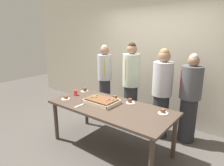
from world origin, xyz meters
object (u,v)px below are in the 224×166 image
(party_table, at_px, (110,111))
(plated_slice_near_right, at_px, (85,90))
(plated_slice_far_left, at_px, (66,98))
(drink_cup_nearest, at_px, (76,93))
(cake_server_utensil, at_px, (79,106))
(person_green_shirt_behind, at_px, (105,81))
(sheet_cake, at_px, (102,101))
(plated_slice_center_front, at_px, (163,112))
(person_serving_front, at_px, (131,85))
(plated_slice_far_right, at_px, (115,98))
(person_striped_tie_right, at_px, (190,98))
(person_far_right_suit, at_px, (162,93))
(plated_slice_near_left, at_px, (130,102))

(party_table, relative_size, plated_slice_near_right, 13.93)
(plated_slice_far_left, bearing_deg, drink_cup_nearest, 96.16)
(cake_server_utensil, relative_size, person_green_shirt_behind, 0.12)
(sheet_cake, relative_size, cake_server_utensil, 2.78)
(cake_server_utensil, xyz_separation_m, person_green_shirt_behind, (-0.46, 1.21, 0.11))
(party_table, xyz_separation_m, plated_slice_center_front, (0.81, 0.26, 0.10))
(plated_slice_near_right, relative_size, plated_slice_center_front, 1.00)
(plated_slice_far_left, xyz_separation_m, plated_slice_center_front, (1.65, 0.49, 0.00))
(sheet_cake, relative_size, person_serving_front, 0.32)
(plated_slice_far_right, height_order, person_striped_tie_right, person_striped_tie_right)
(drink_cup_nearest, bearing_deg, person_serving_front, 48.19)
(plated_slice_center_front, distance_m, drink_cup_nearest, 1.70)
(plated_slice_near_right, relative_size, plated_slice_far_right, 1.00)
(plated_slice_far_right, xyz_separation_m, person_green_shirt_behind, (-0.72, 0.58, 0.09))
(plated_slice_far_left, xyz_separation_m, person_serving_front, (0.70, 1.08, 0.13))
(drink_cup_nearest, height_order, person_far_right_suit, person_far_right_suit)
(plated_slice_near_left, relative_size, plated_slice_near_right, 1.00)
(plated_slice_near_left, bearing_deg, person_far_right_suit, 60.62)
(sheet_cake, height_order, cake_server_utensil, sheet_cake)
(plated_slice_near_left, bearing_deg, person_green_shirt_behind, 150.96)
(person_green_shirt_behind, bearing_deg, plated_slice_near_right, -40.37)
(plated_slice_far_left, distance_m, drink_cup_nearest, 0.27)
(party_table, relative_size, drink_cup_nearest, 20.89)
(cake_server_utensil, distance_m, person_striped_tie_right, 1.93)
(sheet_cake, xyz_separation_m, plated_slice_near_right, (-0.70, 0.28, -0.01))
(party_table, height_order, plated_slice_near_right, plated_slice_near_right)
(sheet_cake, xyz_separation_m, plated_slice_far_right, (0.06, 0.30, -0.02))
(plated_slice_far_right, distance_m, person_far_right_suit, 0.86)
(plated_slice_far_left, xyz_separation_m, person_green_shirt_behind, (-0.02, 1.14, 0.09))
(plated_slice_center_front, xyz_separation_m, person_green_shirt_behind, (-1.68, 0.64, 0.09))
(cake_server_utensil, distance_m, person_serving_front, 1.20)
(plated_slice_center_front, height_order, drink_cup_nearest, drink_cup_nearest)
(party_table, xyz_separation_m, drink_cup_nearest, (-0.88, 0.03, 0.13))
(plated_slice_near_left, bearing_deg, person_striped_tie_right, 43.44)
(plated_slice_near_left, relative_size, person_green_shirt_behind, 0.09)
(plated_slice_far_right, bearing_deg, person_striped_tie_right, 33.37)
(party_table, xyz_separation_m, person_striped_tie_right, (0.95, 1.05, 0.13))
(plated_slice_far_left, relative_size, person_striped_tie_right, 0.09)
(person_serving_front, height_order, person_far_right_suit, person_serving_front)
(plated_slice_far_left, relative_size, person_far_right_suit, 0.09)
(plated_slice_near_right, height_order, person_striped_tie_right, person_striped_tie_right)
(person_serving_front, relative_size, person_far_right_suit, 1.05)
(person_serving_front, bearing_deg, cake_server_utensil, -8.87)
(plated_slice_far_left, bearing_deg, plated_slice_near_left, 28.19)
(person_striped_tie_right, bearing_deg, plated_slice_center_front, 37.84)
(sheet_cake, height_order, person_serving_front, person_serving_front)
(person_green_shirt_behind, distance_m, person_far_right_suit, 1.37)
(party_table, distance_m, sheet_cake, 0.24)
(plated_slice_center_front, height_order, person_serving_front, person_serving_front)
(party_table, height_order, cake_server_utensil, cake_server_utensil)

